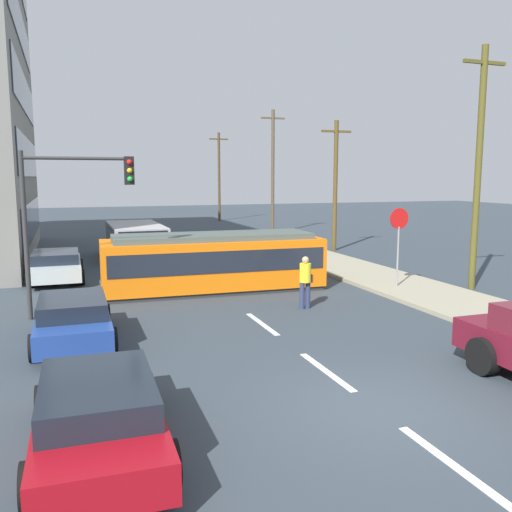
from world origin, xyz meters
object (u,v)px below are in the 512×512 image
(utility_pole_distant, at_px, (219,175))
(pedestrian_crossing, at_px, (305,279))
(city_bus, at_px, (136,239))
(utility_pole_near, at_px, (478,165))
(stop_sign, at_px, (399,231))
(parked_sedan_mid, at_px, (73,319))
(streetcar_tram, at_px, (213,261))
(utility_pole_mid, at_px, (335,183))
(parked_sedan_near, at_px, (98,412))
(parked_sedan_far, at_px, (56,265))
(traffic_light_mast, at_px, (71,201))
(utility_pole_far, at_px, (273,170))

(utility_pole_distant, bearing_deg, pedestrian_crossing, -101.25)
(city_bus, bearing_deg, utility_pole_near, -47.55)
(utility_pole_distant, bearing_deg, stop_sign, -94.22)
(utility_pole_distant, bearing_deg, parked_sedan_mid, -111.19)
(city_bus, relative_size, utility_pole_near, 0.68)
(parked_sedan_mid, bearing_deg, city_bus, 76.71)
(streetcar_tram, distance_m, parked_sedan_mid, 7.07)
(utility_pole_mid, bearing_deg, parked_sedan_near, -126.27)
(parked_sedan_far, bearing_deg, stop_sign, -27.36)
(traffic_light_mast, relative_size, utility_pole_far, 0.55)
(pedestrian_crossing, distance_m, parked_sedan_mid, 7.12)
(utility_pole_near, distance_m, utility_pole_mid, 11.25)
(pedestrian_crossing, bearing_deg, parked_sedan_near, -133.14)
(streetcar_tram, xyz_separation_m, city_bus, (-1.71, 8.85, -0.07))
(streetcar_tram, height_order, utility_pole_distant, utility_pole_distant)
(parked_sedan_mid, bearing_deg, pedestrian_crossing, 10.69)
(stop_sign, bearing_deg, traffic_light_mast, -179.88)
(parked_sedan_near, height_order, utility_pole_near, utility_pole_near)
(pedestrian_crossing, distance_m, utility_pole_distant, 35.15)
(city_bus, distance_m, utility_pole_near, 16.44)
(city_bus, distance_m, utility_pole_mid, 11.35)
(utility_pole_mid, distance_m, utility_pole_distant, 22.42)
(streetcar_tram, height_order, traffic_light_mast, traffic_light_mast)
(city_bus, relative_size, parked_sedan_near, 1.34)
(utility_pole_far, bearing_deg, utility_pole_distant, 92.54)
(pedestrian_crossing, height_order, utility_pole_near, utility_pole_near)
(parked_sedan_near, bearing_deg, pedestrian_crossing, 46.86)
(utility_pole_mid, height_order, utility_pole_far, utility_pole_far)
(stop_sign, relative_size, utility_pole_distant, 0.35)
(utility_pole_far, bearing_deg, parked_sedan_far, -136.39)
(parked_sedan_near, relative_size, utility_pole_distant, 0.54)
(utility_pole_far, bearing_deg, utility_pole_near, -90.71)
(parked_sedan_near, distance_m, parked_sedan_mid, 5.86)
(parked_sedan_mid, bearing_deg, stop_sign, 13.84)
(utility_pole_mid, bearing_deg, city_bus, 176.77)
(streetcar_tram, xyz_separation_m, parked_sedan_far, (-5.48, 3.96, -0.46))
(traffic_light_mast, height_order, utility_pole_mid, utility_pole_mid)
(parked_sedan_far, bearing_deg, city_bus, 52.32)
(parked_sedan_near, height_order, stop_sign, stop_sign)
(traffic_light_mast, distance_m, utility_pole_mid, 17.58)
(utility_pole_far, xyz_separation_m, utility_pole_distant, (-0.55, 12.51, -0.35))
(city_bus, relative_size, parked_sedan_mid, 1.42)
(utility_pole_near, bearing_deg, parked_sedan_mid, -171.93)
(streetcar_tram, height_order, city_bus, streetcar_tram)
(city_bus, xyz_separation_m, utility_pole_far, (11.10, 9.28, 3.63))
(traffic_light_mast, xyz_separation_m, utility_pole_near, (13.98, -0.78, 1.10))
(traffic_light_mast, xyz_separation_m, utility_pole_mid, (14.14, 10.44, 0.34))
(parked_sedan_mid, distance_m, utility_pole_near, 14.78)
(parked_sedan_near, relative_size, utility_pole_near, 0.50)
(utility_pole_near, xyz_separation_m, utility_pole_mid, (0.16, 11.23, -0.76))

